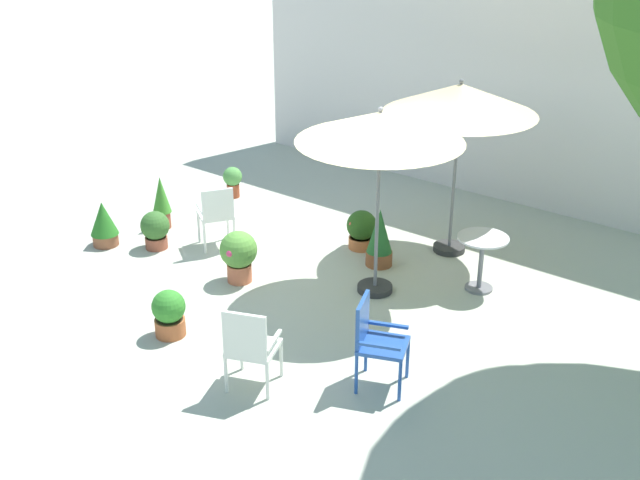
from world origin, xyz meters
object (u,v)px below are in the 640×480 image
object	(u,v)px
patio_chair_1	(216,212)
potted_plant_0	(155,229)
potted_plant_1	(104,223)
potted_plant_6	(238,254)
potted_plant_7	(233,180)
patio_chair_2	(250,344)
potted_plant_3	(380,238)
patio_umbrella_1	(460,100)
potted_plant_2	(169,313)
potted_plant_4	(161,201)
patio_umbrella_0	(380,129)
cafe_table_0	(482,254)
potted_plant_5	(362,229)
patio_chair_0	(375,337)

from	to	relation	value
patio_chair_1	potted_plant_0	xyz separation A→B (m)	(-0.68, -0.53, -0.25)
patio_chair_1	potted_plant_1	distance (m)	1.62
potted_plant_6	potted_plant_7	distance (m)	2.98
patio_chair_2	potted_plant_1	size ratio (longest dim) A/B	1.45
potted_plant_3	patio_umbrella_1	bearing A→B (deg)	61.95
potted_plant_1	potted_plant_3	xyz separation A→B (m)	(3.38, 1.87, 0.06)
potted_plant_1	potted_plant_2	size ratio (longest dim) A/B	1.17
patio_chair_1	potted_plant_3	xyz separation A→B (m)	(2.06, 0.96, -0.15)
patio_chair_1	potted_plant_3	world-z (taller)	patio_chair_1
patio_umbrella_1	potted_plant_4	size ratio (longest dim) A/B	3.03
patio_chair_1	potted_plant_0	size ratio (longest dim) A/B	1.69
patio_chair_2	potted_plant_2	size ratio (longest dim) A/B	1.69
patio_umbrella_0	potted_plant_3	xyz separation A→B (m)	(-0.38, 0.64, -1.72)
patio_chair_2	potted_plant_6	distance (m)	2.41
patio_umbrella_1	cafe_table_0	world-z (taller)	patio_umbrella_1
patio_chair_2	cafe_table_0	bearing A→B (deg)	76.93
potted_plant_5	potted_plant_7	bearing A→B (deg)	173.95
potted_plant_4	cafe_table_0	bearing A→B (deg)	14.24
patio_chair_1	potted_plant_3	distance (m)	2.28
patio_umbrella_1	patio_chair_2	size ratio (longest dim) A/B	2.56
patio_chair_2	potted_plant_4	world-z (taller)	patio_chair_2
cafe_table_0	potted_plant_3	world-z (taller)	potted_plant_3
potted_plant_0	potted_plant_7	distance (m)	2.14
patio_umbrella_1	potted_plant_6	xyz separation A→B (m)	(-1.66, -2.47, -1.74)
patio_chair_1	potted_plant_7	bearing A→B (deg)	127.93
patio_chair_0	potted_plant_5	world-z (taller)	patio_chair_0
potted_plant_2	potted_plant_6	size ratio (longest dim) A/B	0.81
potted_plant_3	potted_plant_6	xyz separation A→B (m)	(-1.14, -1.50, -0.00)
cafe_table_0	potted_plant_4	size ratio (longest dim) A/B	0.91
patio_umbrella_1	potted_plant_4	bearing A→B (deg)	-152.69
patio_umbrella_1	potted_plant_0	distance (m)	4.48
cafe_table_0	potted_plant_1	distance (m)	5.20
cafe_table_0	patio_chair_0	world-z (taller)	patio_chair_0
potted_plant_5	potted_plant_7	size ratio (longest dim) A/B	1.09
patio_umbrella_1	potted_plant_5	world-z (taller)	patio_umbrella_1
cafe_table_0	potted_plant_2	xyz separation A→B (m)	(-2.21, -3.16, -0.21)
patio_umbrella_0	patio_umbrella_1	size ratio (longest dim) A/B	0.98
potted_plant_0	potted_plant_3	xyz separation A→B (m)	(2.75, 1.49, 0.10)
patio_umbrella_1	patio_umbrella_0	bearing A→B (deg)	-94.74
patio_umbrella_1	potted_plant_1	xyz separation A→B (m)	(-3.90, -2.84, -1.80)
cafe_table_0	potted_plant_4	distance (m)	4.74
patio_chair_0	potted_plant_3	xyz separation A→B (m)	(-1.52, 2.31, -0.17)
potted_plant_0	potted_plant_6	xyz separation A→B (m)	(1.60, -0.01, 0.10)
cafe_table_0	patio_chair_2	xyz separation A→B (m)	(-0.78, -3.36, 0.03)
patio_umbrella_1	potted_plant_1	world-z (taller)	patio_umbrella_1
potted_plant_0	potted_plant_2	bearing A→B (deg)	-37.28
potted_plant_3	potted_plant_4	distance (m)	3.35
patio_chair_1	potted_plant_2	bearing A→B (deg)	-58.22
patio_umbrella_0	patio_chair_1	xyz separation A→B (m)	(-2.45, -0.32, -1.56)
patio_chair_2	potted_plant_4	distance (m)	4.40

